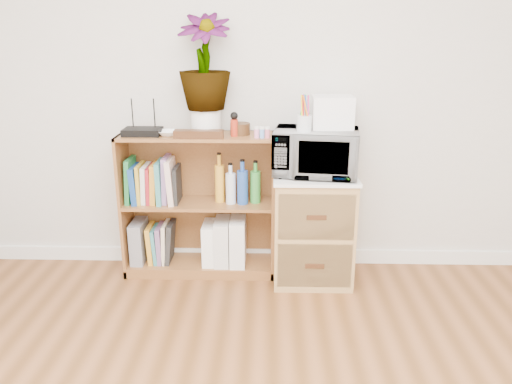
{
  "coord_description": "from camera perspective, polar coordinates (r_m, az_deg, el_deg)",
  "views": [
    {
      "loc": [
        0.11,
        -1.0,
        1.59
      ],
      "look_at": [
        0.03,
        1.95,
        0.62
      ],
      "focal_mm": 35.0,
      "sensor_mm": 36.0,
      "label": 1
    }
  ],
  "objects": [
    {
      "name": "file_box",
      "position": [
        3.51,
        -13.21,
        -5.47
      ],
      "size": [
        0.09,
        0.23,
        0.28
      ],
      "primitive_type": "cube",
      "color": "gray",
      "rests_on": "bookshelf"
    },
    {
      "name": "microwave",
      "position": [
        3.12,
        6.83,
        4.54
      ],
      "size": [
        0.55,
        0.41,
        0.28
      ],
      "primitive_type": "imported",
      "rotation": [
        0.0,
        0.0,
        -0.14
      ],
      "color": "white",
      "rests_on": "wicker_unit"
    },
    {
      "name": "lower_books",
      "position": [
        3.47,
        -10.77,
        -5.72
      ],
      "size": [
        0.18,
        0.19,
        0.28
      ],
      "color": "gold",
      "rests_on": "bookshelf"
    },
    {
      "name": "plant_pot",
      "position": [
        3.2,
        -5.73,
        7.99
      ],
      "size": [
        0.19,
        0.19,
        0.16
      ],
      "primitive_type": "cylinder",
      "color": "white",
      "rests_on": "bookshelf"
    },
    {
      "name": "small_appliance",
      "position": [
        3.14,
        8.7,
        9.03
      ],
      "size": [
        0.25,
        0.21,
        0.2
      ],
      "primitive_type": "cube",
      "color": "white",
      "rests_on": "microwave"
    },
    {
      "name": "wicker_unit",
      "position": [
        3.28,
        6.48,
        -4.13
      ],
      "size": [
        0.5,
        0.45,
        0.7
      ],
      "primitive_type": "cube",
      "color": "#9E7542",
      "rests_on": "ground"
    },
    {
      "name": "cookbooks",
      "position": [
        3.33,
        -11.58,
        1.14
      ],
      "size": [
        0.34,
        0.2,
        0.3
      ],
      "color": "#1F7537",
      "rests_on": "bookshelf"
    },
    {
      "name": "liquor_bottles",
      "position": [
        3.25,
        -2.14,
        1.22
      ],
      "size": [
        0.3,
        0.07,
        0.32
      ],
      "color": "gold",
      "rests_on": "bookshelf"
    },
    {
      "name": "bookshelf",
      "position": [
        3.33,
        -6.53,
        -1.52
      ],
      "size": [
        1.0,
        0.3,
        0.95
      ],
      "primitive_type": "cube",
      "color": "brown",
      "rests_on": "ground"
    },
    {
      "name": "white_bowl",
      "position": [
        3.2,
        -9.98,
        6.66
      ],
      "size": [
        0.13,
        0.13,
        0.03
      ],
      "primitive_type": "imported",
      "color": "white",
      "rests_on": "bookshelf"
    },
    {
      "name": "kokeshi_doll",
      "position": [
        3.12,
        -2.5,
        7.34
      ],
      "size": [
        0.05,
        0.05,
        0.11
      ],
      "primitive_type": "cylinder",
      "color": "#AA2915",
      "rests_on": "bookshelf"
    },
    {
      "name": "paint_jars",
      "position": [
        3.07,
        0.69,
        6.69
      ],
      "size": [
        0.11,
        0.04,
        0.05
      ],
      "primitive_type": "cube",
      "color": "pink",
      "rests_on": "bookshelf"
    },
    {
      "name": "skirting_board",
      "position": [
        3.59,
        -0.39,
        -7.23
      ],
      "size": [
        4.0,
        0.02,
        0.1
      ],
      "primitive_type": "cube",
      "color": "white",
      "rests_on": "ground"
    },
    {
      "name": "router",
      "position": [
        3.24,
        -12.84,
        6.74
      ],
      "size": [
        0.24,
        0.16,
        0.04
      ],
      "primitive_type": "cube",
      "color": "black",
      "rests_on": "bookshelf"
    },
    {
      "name": "pen_cup",
      "position": [
        3.01,
        5.52,
        7.81
      ],
      "size": [
        0.09,
        0.09,
        0.1
      ],
      "primitive_type": "cylinder",
      "color": "silver",
      "rests_on": "microwave"
    },
    {
      "name": "magazine_holder_mid",
      "position": [
        3.39,
        -3.85,
        -5.61
      ],
      "size": [
        0.1,
        0.24,
        0.31
      ],
      "primitive_type": "cube",
      "color": "silver",
      "rests_on": "bookshelf"
    },
    {
      "name": "magazine_holder_right",
      "position": [
        3.38,
        -2.07,
        -5.55
      ],
      "size": [
        0.1,
        0.25,
        0.32
      ],
      "primitive_type": "cube",
      "color": "white",
      "rests_on": "bookshelf"
    },
    {
      "name": "trinket_box",
      "position": [
        3.09,
        -6.57,
        6.59
      ],
      "size": [
        0.3,
        0.08,
        0.05
      ],
      "primitive_type": "cube",
      "color": "#341A0E",
      "rests_on": "bookshelf"
    },
    {
      "name": "magazine_holder_left",
      "position": [
        3.41,
        -5.28,
        -5.79
      ],
      "size": [
        0.09,
        0.22,
        0.28
      ],
      "primitive_type": "cube",
      "color": "white",
      "rests_on": "bookshelf"
    },
    {
      "name": "wooden_bowl",
      "position": [
        3.17,
        -1.83,
        7.22
      ],
      "size": [
        0.13,
        0.13,
        0.07
      ],
      "primitive_type": "cylinder",
      "color": "#39210F",
      "rests_on": "bookshelf"
    },
    {
      "name": "potted_plant",
      "position": [
        3.15,
        -5.94,
        14.57
      ],
      "size": [
        0.32,
        0.32,
        0.58
      ],
      "primitive_type": "imported",
      "color": "#376528",
      "rests_on": "plant_pot"
    }
  ]
}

